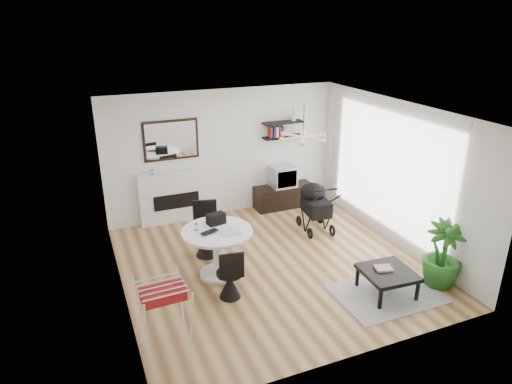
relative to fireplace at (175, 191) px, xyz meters
name	(u,v)px	position (x,y,z in m)	size (l,w,h in m)	color
floor	(271,264)	(1.10, -2.42, -0.69)	(5.00, 5.00, 0.00)	brown
ceiling	(273,112)	(1.10, -2.42, 2.01)	(5.00, 5.00, 0.00)	white
wall_back	(223,153)	(1.10, 0.08, 0.66)	(5.00, 5.00, 0.00)	white
wall_left	(116,217)	(-1.40, -2.42, 0.66)	(5.00, 5.00, 0.00)	white
wall_right	(395,174)	(3.60, -2.42, 0.66)	(5.00, 5.00, 0.00)	white
sheer_curtain	(384,171)	(3.50, -2.22, 0.66)	(0.04, 3.60, 2.60)	white
fireplace	(175,191)	(0.00, 0.00, 0.00)	(1.50, 0.17, 2.16)	white
shelf_lower	(283,137)	(2.43, -0.05, 0.91)	(0.90, 0.25, 0.04)	black
shelf_upper	(283,122)	(2.43, -0.05, 1.23)	(0.90, 0.25, 0.04)	black
pendant_lamp	(303,137)	(1.80, -2.12, 1.46)	(0.90, 0.90, 0.10)	tan
tv_console	(284,196)	(2.43, -0.17, -0.43)	(1.34, 0.47, 0.50)	black
crt_tv	(283,176)	(2.39, -0.17, 0.05)	(0.54, 0.47, 0.47)	silver
dining_table	(218,246)	(0.13, -2.41, -0.13)	(1.16, 1.16, 0.84)	white
laptop	(211,233)	(0.01, -2.50, 0.17)	(0.31, 0.20, 0.02)	black
black_bag	(216,219)	(0.20, -2.17, 0.25)	(0.30, 0.18, 0.18)	black
newspaper	(231,232)	(0.31, -2.58, 0.16)	(0.31, 0.26, 0.01)	silver
drinking_glass	(196,227)	(-0.17, -2.27, 0.21)	(0.07, 0.07, 0.11)	white
chair_far	(206,239)	(0.16, -1.65, -0.37)	(0.51, 0.52, 1.00)	black
chair_near	(230,282)	(0.11, -3.08, -0.41)	(0.42, 0.44, 0.86)	black
drying_rack	(164,314)	(-1.04, -3.80, -0.19)	(0.65, 0.61, 0.94)	white
stroller	(315,208)	(2.50, -1.46, -0.23)	(0.62, 0.90, 1.06)	black
rug	(386,294)	(2.40, -3.94, -0.68)	(1.61, 1.16, 0.01)	#A2A2A2
coffee_table	(388,273)	(2.41, -3.92, -0.33)	(0.81, 0.81, 0.39)	black
magazines	(383,268)	(2.37, -3.85, -0.26)	(0.25, 0.20, 0.04)	red
potted_plant	(442,254)	(3.35, -4.03, -0.13)	(0.62, 0.62, 1.10)	#215D1A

